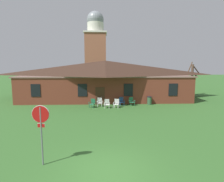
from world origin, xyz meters
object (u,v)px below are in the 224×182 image
(stop_sign, at_px, (41,123))
(lawn_chair_middle, at_px, (117,103))
(lawn_chair_by_porch, at_px, (92,103))
(lawn_chair_far_side, at_px, (132,101))
(trash_bin, at_px, (149,100))
(lawn_chair_right_end, at_px, (121,101))
(lawn_chair_left_end, at_px, (107,103))
(lawn_chair_near_door, at_px, (100,102))

(stop_sign, distance_m, lawn_chair_middle, 12.50)
(lawn_chair_by_porch, height_order, lawn_chair_far_side, same)
(lawn_chair_by_porch, distance_m, trash_bin, 6.87)
(lawn_chair_right_end, height_order, trash_bin, trash_bin)
(lawn_chair_left_end, xyz_separation_m, trash_bin, (5.15, 1.57, -0.00))
(lawn_chair_middle, relative_size, trash_bin, 0.98)
(lawn_chair_left_end, bearing_deg, lawn_chair_by_porch, 167.60)
(lawn_chair_by_porch, height_order, lawn_chair_near_door, same)
(trash_bin, bearing_deg, lawn_chair_middle, -160.65)
(lawn_chair_middle, bearing_deg, lawn_chair_right_end, 60.38)
(lawn_chair_by_porch, xyz_separation_m, lawn_chair_left_end, (1.62, -0.36, 0.00))
(lawn_chair_near_door, height_order, lawn_chair_far_side, same)
(lawn_chair_near_door, bearing_deg, lawn_chair_by_porch, -143.22)
(stop_sign, relative_size, lawn_chair_by_porch, 2.92)
(lawn_chair_near_door, height_order, lawn_chair_right_end, same)
(lawn_chair_far_side, relative_size, trash_bin, 0.98)
(lawn_chair_by_porch, relative_size, lawn_chair_right_end, 1.00)
(stop_sign, relative_size, lawn_chair_far_side, 2.92)
(trash_bin, bearing_deg, stop_sign, -122.24)
(stop_sign, height_order, lawn_chair_far_side, stop_sign)
(lawn_chair_left_end, bearing_deg, trash_bin, 16.92)
(lawn_chair_near_door, height_order, trash_bin, trash_bin)
(lawn_chair_right_end, bearing_deg, lawn_chair_far_side, -4.83)
(lawn_chair_near_door, relative_size, lawn_chair_far_side, 1.00)
(stop_sign, height_order, trash_bin, stop_sign)
(lawn_chair_left_end, bearing_deg, lawn_chair_middle, 7.19)
(lawn_chair_far_side, bearing_deg, trash_bin, 8.88)
(lawn_chair_near_door, relative_size, lawn_chair_middle, 1.00)
(stop_sign, bearing_deg, lawn_chair_far_side, 64.65)
(stop_sign, bearing_deg, lawn_chair_left_end, 74.86)
(lawn_chair_left_end, bearing_deg, lawn_chair_far_side, 22.63)
(lawn_chair_by_porch, bearing_deg, stop_sign, -97.22)
(lawn_chair_far_side, distance_m, trash_bin, 2.25)
(lawn_chair_by_porch, bearing_deg, lawn_chair_left_end, -12.40)
(lawn_chair_middle, bearing_deg, stop_sign, -109.77)
(lawn_chair_right_end, xyz_separation_m, lawn_chair_far_side, (1.18, -0.10, 0.00))
(trash_bin, bearing_deg, lawn_chair_near_door, -174.08)
(lawn_chair_by_porch, relative_size, lawn_chair_left_end, 1.00)
(lawn_chair_by_porch, height_order, lawn_chair_left_end, same)
(lawn_chair_by_porch, height_order, lawn_chair_middle, same)
(lawn_chair_middle, distance_m, trash_bin, 4.32)
(lawn_chair_near_door, bearing_deg, trash_bin, 5.92)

